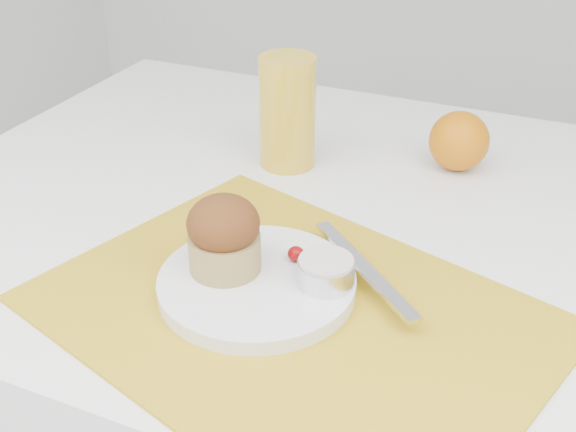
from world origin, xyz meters
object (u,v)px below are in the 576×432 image
at_px(plate, 257,284).
at_px(juice_glass, 287,112).
at_px(orange, 459,141).
at_px(muffin, 224,235).

xyz_separation_m(plate, juice_glass, (-0.09, 0.29, 0.06)).
distance_m(orange, juice_glass, 0.24).
bearing_deg(muffin, plate, -3.45).
height_order(orange, juice_glass, juice_glass).
height_order(plate, orange, orange).
xyz_separation_m(juice_glass, muffin, (0.06, -0.29, -0.02)).
height_order(plate, muffin, muffin).
relative_size(plate, orange, 2.51).
distance_m(plate, muffin, 0.06).
bearing_deg(plate, juice_glass, 107.72).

